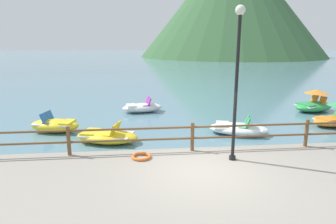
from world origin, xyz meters
TOP-DOWN VIEW (x-y plane):
  - ground_plane at (0.00, 40.00)m, footprint 200.00×200.00m
  - promenade_dock at (0.00, -2.20)m, footprint 28.00×8.00m
  - dock_railing at (0.00, 1.55)m, footprint 23.92×0.12m
  - lamp_post at (1.09, 0.66)m, footprint 0.28×0.28m
  - life_ring at (-1.69, 1.06)m, footprint 0.61×0.61m
  - pedal_boat_0 at (-5.47, 5.53)m, footprint 2.40×1.64m
  - pedal_boat_1 at (-3.03, 3.81)m, footprint 2.75×1.91m
  - pedal_boat_2 at (-1.53, 8.89)m, footprint 2.43×1.47m
  - pedal_boat_3 at (8.32, 8.06)m, footprint 2.74×2.08m
  - pedal_boat_5 at (2.55, 4.36)m, footprint 2.84×2.10m
  - cliff_headland at (21.90, 72.53)m, footprint 48.19×48.19m

SIDE VIEW (x-z plane):
  - ground_plane at x=0.00m, z-range 0.00..0.00m
  - promenade_dock at x=0.00m, z-range 0.00..0.40m
  - pedal_boat_5 at x=2.55m, z-range -0.16..0.65m
  - pedal_boat_1 at x=-3.03m, z-range -0.16..0.67m
  - pedal_boat_2 at x=-1.53m, z-range -0.15..0.69m
  - pedal_boat_0 at x=-5.47m, z-range -0.14..0.74m
  - pedal_boat_3 at x=8.32m, z-range -0.20..1.06m
  - life_ring at x=-1.69m, z-range 0.40..0.49m
  - dock_railing at x=0.00m, z-range 0.50..1.45m
  - lamp_post at x=1.09m, z-range 0.84..5.34m
  - cliff_headland at x=21.90m, z-range -0.91..28.62m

